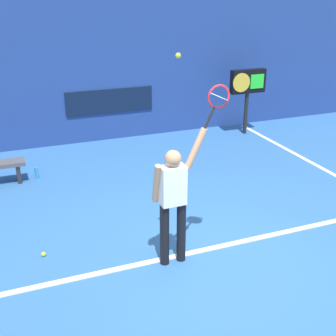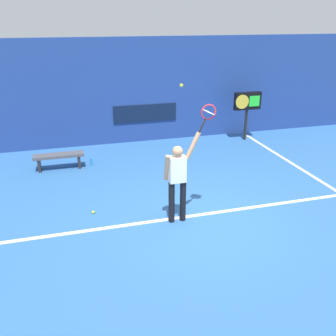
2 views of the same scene
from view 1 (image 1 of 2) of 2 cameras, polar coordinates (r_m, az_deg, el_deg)
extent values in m
plane|color=#2D609E|center=(6.61, 5.48, -11.21)|extent=(18.00, 18.00, 0.00)
cube|color=navy|center=(11.17, -7.84, 12.40)|extent=(18.00, 0.20, 3.49)
cube|color=#0C1933|center=(11.21, -7.49, 8.52)|extent=(2.20, 0.03, 0.60)
cube|color=white|center=(6.74, 4.83, -10.43)|extent=(10.00, 0.10, 0.01)
cube|color=white|center=(10.01, 19.67, -0.31)|extent=(0.10, 7.00, 0.01)
cylinder|color=black|center=(6.19, -0.45, -8.61)|extent=(0.13, 0.13, 0.92)
cylinder|color=black|center=(6.27, 1.71, -8.18)|extent=(0.13, 0.13, 0.92)
cube|color=white|center=(5.89, 0.63, -2.25)|extent=(0.34, 0.20, 0.55)
sphere|color=tan|center=(5.74, 0.64, 1.25)|extent=(0.22, 0.22, 0.22)
cylinder|color=tan|center=(5.82, 3.59, 2.51)|extent=(0.33, 0.09, 0.56)
cylinder|color=tan|center=(5.88, -1.47, -2.02)|extent=(0.09, 0.23, 0.58)
cylinder|color=black|center=(5.78, 5.36, 6.46)|extent=(0.16, 0.03, 0.29)
torus|color=red|center=(5.77, 6.58, 9.13)|extent=(0.42, 0.02, 0.42)
cylinder|color=silver|center=(5.77, 6.58, 9.13)|extent=(0.24, 0.27, 0.12)
sphere|color=#CCE033|center=(5.45, 1.32, 14.27)|extent=(0.07, 0.07, 0.07)
cylinder|color=black|center=(11.90, 9.98, 6.94)|extent=(0.10, 0.10, 1.09)
cube|color=black|center=(11.70, 10.26, 10.94)|extent=(0.95, 0.18, 0.60)
cylinder|color=gold|center=(11.49, 9.44, 10.78)|extent=(0.48, 0.02, 0.48)
cube|color=#26D833|center=(11.73, 11.41, 10.88)|extent=(0.38, 0.02, 0.36)
cube|color=#262628|center=(9.37, -18.70, -0.55)|extent=(0.08, 0.32, 0.37)
cylinder|color=#338CD8|center=(9.40, -16.56, -0.62)|extent=(0.07, 0.07, 0.24)
sphere|color=#CCE033|center=(6.81, -15.73, -10.63)|extent=(0.07, 0.07, 0.07)
camera|label=2|loc=(1.80, 161.91, -7.72)|focal=39.93mm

